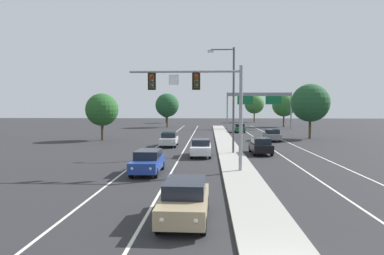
{
  "coord_description": "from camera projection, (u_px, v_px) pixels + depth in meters",
  "views": [
    {
      "loc": [
        -2.12,
        -8.3,
        4.53
      ],
      "look_at": [
        -3.2,
        14.06,
        3.2
      ],
      "focal_mm": 32.5,
      "sensor_mm": 36.0,
      "label": 1
    }
  ],
  "objects": [
    {
      "name": "median_island",
      "position": [
        236.0,
        166.0,
        26.39
      ],
      "size": [
        2.4,
        110.0,
        0.15
      ],
      "primitive_type": "cube",
      "color": "#9E9B93",
      "rests_on": "ground"
    },
    {
      "name": "lane_stripe_oncoming_center",
      "position": [
        182.0,
        154.0,
        33.6
      ],
      "size": [
        0.14,
        100.0,
        0.01
      ],
      "primitive_type": "cube",
      "color": "silver",
      "rests_on": "ground"
    },
    {
      "name": "lane_stripe_receding_center",
      "position": [
        280.0,
        154.0,
        33.15
      ],
      "size": [
        0.14,
        100.0,
        0.01
      ],
      "primitive_type": "cube",
      "color": "silver",
      "rests_on": "ground"
    },
    {
      "name": "edge_stripe_left",
      "position": [
        148.0,
        153.0,
        33.76
      ],
      "size": [
        0.14,
        100.0,
        0.01
      ],
      "primitive_type": "cube",
      "color": "silver",
      "rests_on": "ground"
    },
    {
      "name": "edge_stripe_right",
      "position": [
        315.0,
        155.0,
        32.99
      ],
      "size": [
        0.14,
        100.0,
        0.01
      ],
      "primitive_type": "cube",
      "color": "silver",
      "rests_on": "ground"
    },
    {
      "name": "overhead_signal_mast",
      "position": [
        204.0,
        95.0,
        23.82
      ],
      "size": [
        7.79,
        0.44,
        7.2
      ],
      "color": "gray",
      "rests_on": "median_island"
    },
    {
      "name": "street_lamp_median",
      "position": [
        231.0,
        94.0,
        32.99
      ],
      "size": [
        2.58,
        0.28,
        10.0
      ],
      "color": "#4C4C51",
      "rests_on": "median_island"
    },
    {
      "name": "car_oncoming_tan",
      "position": [
        185.0,
        200.0,
        13.87
      ],
      "size": [
        1.91,
        4.5,
        1.58
      ],
      "color": "tan",
      "rests_on": "ground"
    },
    {
      "name": "car_oncoming_blue",
      "position": [
        148.0,
        161.0,
        23.64
      ],
      "size": [
        1.85,
        4.48,
        1.58
      ],
      "color": "navy",
      "rests_on": "ground"
    },
    {
      "name": "car_oncoming_white",
      "position": [
        201.0,
        147.0,
        31.8
      ],
      "size": [
        1.85,
        4.48,
        1.58
      ],
      "color": "silver",
      "rests_on": "ground"
    },
    {
      "name": "car_oncoming_silver",
      "position": [
        169.0,
        139.0,
        39.89
      ],
      "size": [
        1.88,
        4.49,
        1.58
      ],
      "color": "#B7B7BC",
      "rests_on": "ground"
    },
    {
      "name": "car_receding_black",
      "position": [
        261.0,
        146.0,
        33.36
      ],
      "size": [
        1.84,
        4.48,
        1.58
      ],
      "color": "black",
      "rests_on": "ground"
    },
    {
      "name": "car_receding_grey",
      "position": [
        272.0,
        135.0,
        45.9
      ],
      "size": [
        1.91,
        4.51,
        1.58
      ],
      "color": "slate",
      "rests_on": "ground"
    },
    {
      "name": "car_receding_green",
      "position": [
        239.0,
        128.0,
        61.86
      ],
      "size": [
        1.84,
        4.48,
        1.58
      ],
      "color": "#195633",
      "rests_on": "ground"
    },
    {
      "name": "highway_sign_gantry",
      "position": [
        259.0,
        99.0,
        71.04
      ],
      "size": [
        13.28,
        0.42,
        7.5
      ],
      "color": "gray",
      "rests_on": "ground"
    },
    {
      "name": "tree_far_left_c",
      "position": [
        102.0,
        110.0,
        46.82
      ],
      "size": [
        4.4,
        4.4,
        6.36
      ],
      "color": "#4C3823",
      "rests_on": "ground"
    },
    {
      "name": "tree_far_right_a",
      "position": [
        310.0,
        103.0,
        49.26
      ],
      "size": [
        5.39,
        5.39,
        7.8
      ],
      "color": "#4C3823",
      "rests_on": "ground"
    },
    {
      "name": "tree_far_right_b",
      "position": [
        284.0,
        105.0,
        78.28
      ],
      "size": [
        5.25,
        5.25,
        7.59
      ],
      "color": "#4C3823",
      "rests_on": "ground"
    },
    {
      "name": "tree_far_left_b",
      "position": [
        166.0,
        111.0,
        97.47
      ],
      "size": [
        3.46,
        3.46,
        5.01
      ],
      "color": "#4C3823",
      "rests_on": "ground"
    },
    {
      "name": "tree_far_right_c",
      "position": [
        254.0,
        104.0,
        101.4
      ],
      "size": [
        5.73,
        5.73,
        8.29
      ],
      "color": "#4C3823",
      "rests_on": "ground"
    },
    {
      "name": "tree_far_left_a",
      "position": [
        167.0,
        105.0,
        76.66
      ],
      "size": [
        5.19,
        5.19,
        7.5
      ],
      "color": "#4C3823",
      "rests_on": "ground"
    }
  ]
}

